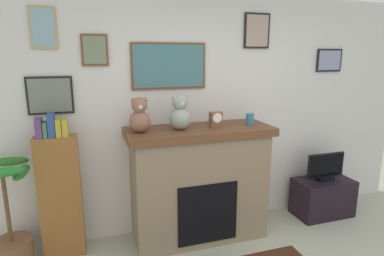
{
  "coord_description": "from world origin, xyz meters",
  "views": [
    {
      "loc": [
        -1.34,
        -1.4,
        1.96
      ],
      "look_at": [
        -0.35,
        1.66,
        1.23
      ],
      "focal_mm": 30.12,
      "sensor_mm": 36.0,
      "label": 1
    }
  ],
  "objects": [
    {
      "name": "teddy_bear_grey",
      "position": [
        -0.89,
        1.64,
        1.38
      ],
      "size": [
        0.21,
        0.21,
        0.34
      ],
      "color": "#8D5D49",
      "rests_on": "fireplace"
    },
    {
      "name": "tv_stand",
      "position": [
        1.35,
        1.64,
        0.23
      ],
      "size": [
        0.7,
        0.4,
        0.46
      ],
      "primitive_type": "cube",
      "color": "black",
      "rests_on": "ground_plane"
    },
    {
      "name": "bookshelf",
      "position": [
        -1.67,
        1.74,
        0.66
      ],
      "size": [
        0.39,
        0.16,
        1.44
      ],
      "color": "brown",
      "rests_on": "ground_plane"
    },
    {
      "name": "mantel_clock",
      "position": [
        -0.1,
        1.64,
        1.31
      ],
      "size": [
        0.12,
        0.09,
        0.15
      ],
      "color": "brown",
      "rests_on": "fireplace"
    },
    {
      "name": "teddy_bear_cream",
      "position": [
        -0.49,
        1.64,
        1.39
      ],
      "size": [
        0.22,
        0.22,
        0.35
      ],
      "color": "#95A093",
      "rests_on": "fireplace"
    },
    {
      "name": "television",
      "position": [
        1.35,
        1.64,
        0.62
      ],
      "size": [
        0.5,
        0.14,
        0.34
      ],
      "color": "black",
      "rests_on": "tv_stand"
    },
    {
      "name": "fireplace",
      "position": [
        -0.28,
        1.66,
        0.62
      ],
      "size": [
        1.52,
        0.62,
        1.23
      ],
      "color": "#887258",
      "rests_on": "ground_plane"
    },
    {
      "name": "back_wall",
      "position": [
        -0.01,
        2.0,
        1.31
      ],
      "size": [
        5.2,
        0.15,
        2.6
      ],
      "color": "silver",
      "rests_on": "ground_plane"
    },
    {
      "name": "candle_jar",
      "position": [
        0.29,
        1.64,
        1.29
      ],
      "size": [
        0.09,
        0.09,
        0.12
      ],
      "primitive_type": "cylinder",
      "color": "teal",
      "rests_on": "fireplace"
    },
    {
      "name": "potted_plant",
      "position": [
        -2.1,
        1.63,
        0.35
      ],
      "size": [
        0.49,
        0.57,
        1.07
      ],
      "color": "brown",
      "rests_on": "ground_plane"
    }
  ]
}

